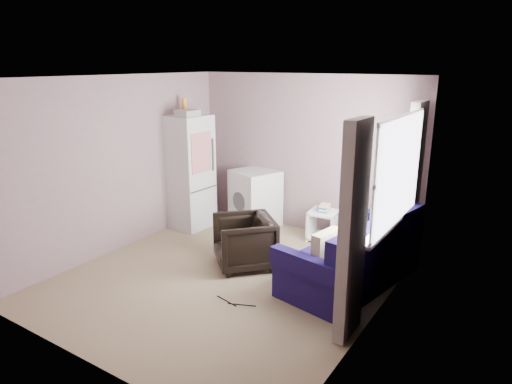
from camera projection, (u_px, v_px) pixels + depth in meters
room at (227, 183)px, 5.53m from camera, size 3.84×4.24×2.54m
armchair at (244, 239)px, 6.09m from camera, size 1.02×1.02×0.77m
fridge at (189, 171)px, 7.46m from camera, size 0.69×0.67×2.11m
washing_machine at (255, 197)px, 7.62m from camera, size 0.85×0.85×0.94m
side_table at (323, 223)px, 7.02m from camera, size 0.47×0.47×0.58m
sofa at (356, 259)px, 5.62m from camera, size 1.28×2.15×0.90m
window_dressing at (388, 204)px, 5.21m from camera, size 0.17×2.62×2.18m
floor_cables at (234, 303)px, 5.23m from camera, size 0.51×0.14×0.01m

